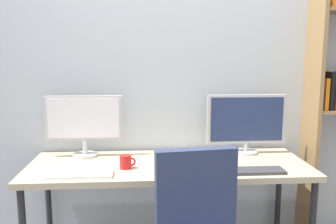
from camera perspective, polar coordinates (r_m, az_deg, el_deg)
wall_back at (r=2.79m, az=-0.52°, el=5.47°), size 4.31×0.10×2.60m
desk at (r=2.50m, az=0.08°, el=-9.39°), size 1.91×0.68×0.74m
monitor_left at (r=2.66m, az=-13.27°, el=-1.53°), size 0.56×0.18×0.45m
monitor_right at (r=2.73m, az=12.41°, el=-1.54°), size 0.59×0.18×0.45m
keyboard_left at (r=2.29m, az=-13.83°, el=-9.71°), size 0.40×0.13×0.02m
keyboard_right at (r=2.37m, az=14.30°, el=-9.08°), size 0.32×0.13×0.02m
computer_mouse at (r=2.34m, az=8.70°, el=-8.95°), size 0.06×0.10×0.03m
laptop_closed at (r=2.48m, az=2.67°, el=-7.90°), size 0.37×0.30×0.02m
coffee_mug at (r=2.38m, az=-6.75°, el=-7.91°), size 0.11×0.08×0.09m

